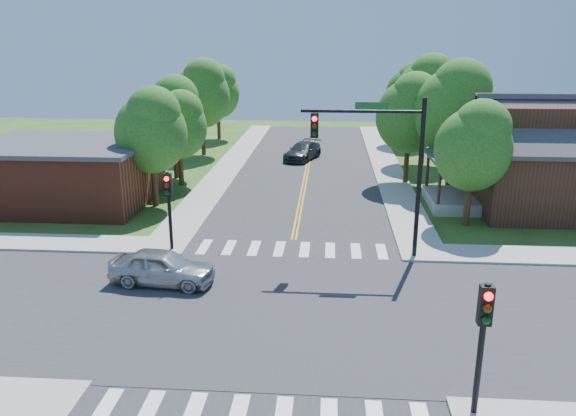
# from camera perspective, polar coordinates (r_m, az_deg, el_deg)

# --- Properties ---
(ground) EXTENTS (100.00, 100.00, 0.00)m
(ground) POSITION_cam_1_polar(r_m,az_deg,el_deg) (20.89, -0.76, -10.38)
(ground) COLOR #304B17
(ground) RESTS_ON ground
(road_ns) EXTENTS (10.00, 90.00, 0.04)m
(road_ns) POSITION_cam_1_polar(r_m,az_deg,el_deg) (20.88, -0.76, -10.33)
(road_ns) COLOR #2D2D30
(road_ns) RESTS_ON ground
(road_ew) EXTENTS (90.00, 10.00, 0.04)m
(road_ew) POSITION_cam_1_polar(r_m,az_deg,el_deg) (20.88, -0.76, -10.32)
(road_ew) COLOR #2D2D30
(road_ew) RESTS_ON ground
(intersection_patch) EXTENTS (10.20, 10.20, 0.06)m
(intersection_patch) POSITION_cam_1_polar(r_m,az_deg,el_deg) (20.89, -0.76, -10.38)
(intersection_patch) COLOR #2D2D30
(intersection_patch) RESTS_ON ground
(sidewalk_ne) EXTENTS (40.00, 40.00, 0.14)m
(sidewalk_ne) POSITION_cam_1_polar(r_m,az_deg,el_deg) (38.33, 25.80, 0.76)
(sidewalk_ne) COLOR #9E9B93
(sidewalk_ne) RESTS_ON ground
(sidewalk_nw) EXTENTS (40.00, 40.00, 0.14)m
(sidewalk_nw) POSITION_cam_1_polar(r_m,az_deg,el_deg) (39.67, -22.02, 1.72)
(sidewalk_nw) COLOR #9E9B93
(sidewalk_nw) RESTS_ON ground
(crosswalk_north) EXTENTS (8.85, 2.00, 0.01)m
(crosswalk_north) POSITION_cam_1_polar(r_m,az_deg,el_deg) (26.53, 0.41, -4.19)
(crosswalk_north) COLOR white
(crosswalk_north) RESTS_ON ground
(centerline) EXTENTS (0.30, 90.00, 0.01)m
(centerline) POSITION_cam_1_polar(r_m,az_deg,el_deg) (20.87, -0.76, -10.26)
(centerline) COLOR gold
(centerline) RESTS_ON ground
(signal_mast_ne) EXTENTS (5.30, 0.42, 7.20)m
(signal_mast_ne) POSITION_cam_1_polar(r_m,az_deg,el_deg) (24.66, 9.49, 5.59)
(signal_mast_ne) COLOR black
(signal_mast_ne) RESTS_ON ground
(signal_pole_se) EXTENTS (0.34, 0.42, 3.80)m
(signal_pole_se) POSITION_cam_1_polar(r_m,az_deg,el_deg) (15.13, 19.24, -11.24)
(signal_pole_se) COLOR black
(signal_pole_se) RESTS_ON ground
(signal_pole_nw) EXTENTS (0.34, 0.42, 3.80)m
(signal_pole_nw) POSITION_cam_1_polar(r_m,az_deg,el_deg) (26.09, -12.04, 1.12)
(signal_pole_nw) COLOR black
(signal_pole_nw) RESTS_ON ground
(house_ne) EXTENTS (13.05, 8.80, 7.11)m
(house_ne) POSITION_cam_1_polar(r_m,az_deg,el_deg) (35.95, 26.28, 5.09)
(house_ne) COLOR #361F13
(house_ne) RESTS_ON ground
(building_nw) EXTENTS (10.40, 8.40, 3.73)m
(building_nw) POSITION_cam_1_polar(r_m,az_deg,el_deg) (36.28, -21.80, 3.38)
(building_nw) COLOR brown
(building_nw) RESTS_ON ground
(tree_e_a) EXTENTS (3.95, 3.75, 6.72)m
(tree_e_a) POSITION_cam_1_polar(r_m,az_deg,el_deg) (30.46, 18.48, 6.20)
(tree_e_a) COLOR #382314
(tree_e_a) RESTS_ON ground
(tree_e_b) EXTENTS (5.00, 4.75, 8.50)m
(tree_e_b) POSITION_cam_1_polar(r_m,az_deg,el_deg) (37.04, 16.69, 9.93)
(tree_e_b) COLOR #382314
(tree_e_b) RESTS_ON ground
(tree_e_c) EXTENTS (5.07, 4.82, 8.62)m
(tree_e_c) POSITION_cam_1_polar(r_m,az_deg,el_deg) (45.32, 14.02, 11.36)
(tree_e_c) COLOR #382314
(tree_e_c) RESTS_ON ground
(tree_e_d) EXTENTS (4.48, 4.26, 7.62)m
(tree_e_d) POSITION_cam_1_polar(r_m,az_deg,el_deg) (53.90, 12.41, 11.54)
(tree_e_d) COLOR #382314
(tree_e_d) RESTS_ON ground
(tree_w_a) EXTENTS (4.17, 3.96, 7.08)m
(tree_w_a) POSITION_cam_1_polar(r_m,az_deg,el_deg) (33.41, -13.67, 7.87)
(tree_w_a) COLOR #382314
(tree_w_a) RESTS_ON ground
(tree_w_b) EXTENTS (4.29, 4.07, 7.29)m
(tree_w_b) POSITION_cam_1_polar(r_m,az_deg,el_deg) (40.23, -11.54, 9.64)
(tree_w_b) COLOR #382314
(tree_w_b) RESTS_ON ground
(tree_w_c) EXTENTS (4.79, 4.55, 8.14)m
(tree_w_c) POSITION_cam_1_polar(r_m,az_deg,el_deg) (48.35, -8.72, 11.59)
(tree_w_c) COLOR #382314
(tree_w_c) RESTS_ON ground
(tree_w_d) EXTENTS (4.27, 4.06, 7.26)m
(tree_w_d) POSITION_cam_1_polar(r_m,az_deg,el_deg) (56.30, -7.10, 11.76)
(tree_w_d) COLOR #382314
(tree_w_d) RESTS_ON ground
(tree_house) EXTENTS (4.46, 4.24, 7.58)m
(tree_house) POSITION_cam_1_polar(r_m,az_deg,el_deg) (38.61, 12.38, 9.58)
(tree_house) COLOR #382314
(tree_house) RESTS_ON ground
(tree_bldg) EXTENTS (3.79, 3.60, 6.45)m
(tree_bldg) POSITION_cam_1_polar(r_m,az_deg,el_deg) (38.19, -10.98, 8.46)
(tree_bldg) COLOR #382314
(tree_bldg) RESTS_ON ground
(car_silver) EXTENTS (2.61, 4.59, 1.44)m
(car_silver) POSITION_cam_1_polar(r_m,az_deg,el_deg) (23.23, -12.65, -5.96)
(car_silver) COLOR #B0B4B8
(car_silver) RESTS_ON ground
(car_dgrey) EXTENTS (4.86, 5.98, 1.39)m
(car_dgrey) POSITION_cam_1_polar(r_m,az_deg,el_deg) (46.32, 1.51, 5.75)
(car_dgrey) COLOR #2A2C2F
(car_dgrey) RESTS_ON ground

